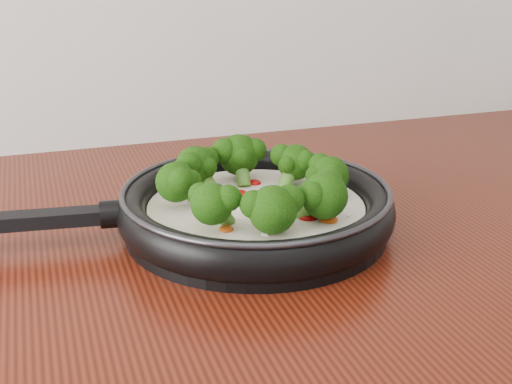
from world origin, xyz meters
name	(u,v)px	position (x,y,z in m)	size (l,w,h in m)	color
skillet	(254,204)	(-0.03, 1.08, 0.93)	(0.53, 0.37, 0.09)	black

